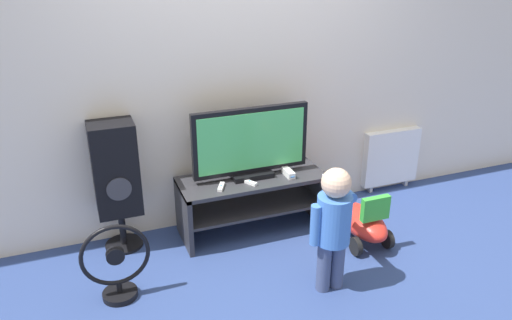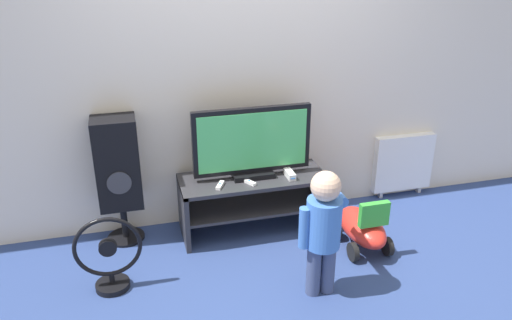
% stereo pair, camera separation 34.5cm
% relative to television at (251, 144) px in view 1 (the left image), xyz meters
% --- Properties ---
extents(ground_plane, '(16.00, 16.00, 0.00)m').
position_rel_television_xyz_m(ground_plane, '(0.00, -0.24, -0.74)').
color(ground_plane, navy).
extents(wall_back, '(10.00, 0.06, 2.60)m').
position_rel_television_xyz_m(wall_back, '(0.00, 0.28, 0.56)').
color(wall_back, silver).
rests_on(wall_back, ground_plane).
extents(tv_stand, '(1.15, 0.45, 0.47)m').
position_rel_television_xyz_m(tv_stand, '(0.00, -0.02, -0.43)').
color(tv_stand, '#2D2D33').
rests_on(tv_stand, ground_plane).
extents(television, '(0.92, 0.20, 0.56)m').
position_rel_television_xyz_m(television, '(0.00, 0.00, 0.00)').
color(television, black).
rests_on(television, tv_stand).
extents(game_console, '(0.05, 0.16, 0.05)m').
position_rel_television_xyz_m(game_console, '(0.27, -0.10, -0.25)').
color(game_console, white).
rests_on(game_console, tv_stand).
extents(remote_primary, '(0.09, 0.13, 0.03)m').
position_rel_television_xyz_m(remote_primary, '(-0.28, -0.12, -0.26)').
color(remote_primary, white).
rests_on(remote_primary, tv_stand).
extents(remote_secondary, '(0.09, 0.13, 0.03)m').
position_rel_television_xyz_m(remote_secondary, '(-0.06, -0.12, -0.26)').
color(remote_secondary, white).
rests_on(remote_secondary, tv_stand).
extents(child, '(0.33, 0.49, 0.88)m').
position_rel_television_xyz_m(child, '(0.22, -0.91, -0.22)').
color(child, '#3F4C72').
rests_on(child, ground_plane).
extents(speaker_tower, '(0.32, 0.29, 1.00)m').
position_rel_television_xyz_m(speaker_tower, '(-1.00, 0.10, -0.11)').
color(speaker_tower, black).
rests_on(speaker_tower, ground_plane).
extents(floor_fan, '(0.44, 0.23, 0.54)m').
position_rel_television_xyz_m(floor_fan, '(-1.11, -0.51, -0.50)').
color(floor_fan, black).
rests_on(floor_fan, ground_plane).
extents(ride_on_toy, '(0.32, 0.56, 0.45)m').
position_rel_television_xyz_m(ride_on_toy, '(0.73, -0.50, -0.57)').
color(ride_on_toy, red).
rests_on(ride_on_toy, ground_plane).
extents(radiator, '(0.56, 0.08, 0.58)m').
position_rel_television_xyz_m(radiator, '(1.47, 0.21, -0.42)').
color(radiator, white).
rests_on(radiator, ground_plane).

